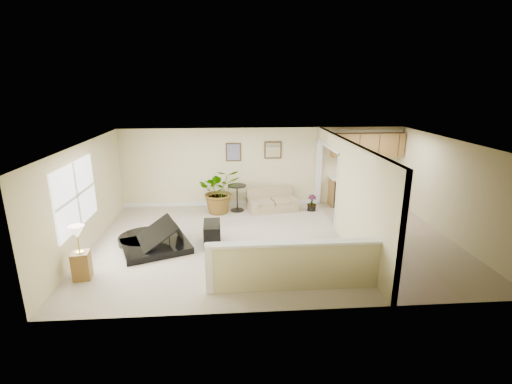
{
  "coord_description": "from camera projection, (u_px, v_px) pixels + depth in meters",
  "views": [
    {
      "loc": [
        -1.07,
        -8.59,
        3.83
      ],
      "look_at": [
        -0.42,
        0.4,
        1.18
      ],
      "focal_mm": 26.0,
      "sensor_mm": 36.0,
      "label": 1
    }
  ],
  "objects": [
    {
      "name": "interior_partition",
      "position": [
        344.0,
        190.0,
        9.39
      ],
      "size": [
        0.18,
        5.99,
        2.5
      ],
      "color": "#CBBF8A",
      "rests_on": "floor"
    },
    {
      "name": "kitchen_cabinets",
      "position": [
        362.0,
        179.0,
        11.96
      ],
      "size": [
        2.36,
        0.65,
        2.33
      ],
      "color": "olive",
      "rests_on": "floor"
    },
    {
      "name": "lamp_stand",
      "position": [
        80.0,
        257.0,
        7.43
      ],
      "size": [
        0.38,
        0.38,
        1.14
      ],
      "color": "olive",
      "rests_on": "floor"
    },
    {
      "name": "palm_plant",
      "position": [
        220.0,
        191.0,
        11.27
      ],
      "size": [
        1.41,
        1.27,
        1.39
      ],
      "color": "black",
      "rests_on": "floor"
    },
    {
      "name": "right_wall",
      "position": [
        452.0,
        190.0,
        9.33
      ],
      "size": [
        0.04,
        6.0,
        2.5
      ],
      "primitive_type": "cube",
      "color": "#CBBF8A",
      "rests_on": "floor"
    },
    {
      "name": "pony_half_wall",
      "position": [
        292.0,
        265.0,
        7.03
      ],
      "size": [
        3.42,
        0.22,
        1.0
      ],
      "color": "#CBBF8A",
      "rests_on": "floor"
    },
    {
      "name": "back_wall",
      "position": [
        263.0,
        167.0,
        11.89
      ],
      "size": [
        9.0,
        0.04,
        2.5
      ],
      "primitive_type": "cube",
      "color": "#CBBF8A",
      "rests_on": "floor"
    },
    {
      "name": "ceiling",
      "position": [
        275.0,
        142.0,
        8.66
      ],
      "size": [
        9.0,
        6.0,
        0.04
      ],
      "primitive_type": "cube",
      "color": "silver",
      "rests_on": "back_wall"
    },
    {
      "name": "accent_table",
      "position": [
        237.0,
        194.0,
        11.44
      ],
      "size": [
        0.57,
        0.57,
        0.83
      ],
      "color": "black",
      "rests_on": "floor"
    },
    {
      "name": "floor",
      "position": [
        274.0,
        241.0,
        9.37
      ],
      "size": [
        9.0,
        9.0,
        0.0
      ],
      "primitive_type": "plane",
      "color": "#B1A68A",
      "rests_on": "ground"
    },
    {
      "name": "left_window",
      "position": [
        76.0,
        195.0,
        8.17
      ],
      "size": [
        0.05,
        2.15,
        1.45
      ],
      "primitive_type": "cube",
      "color": "white",
      "rests_on": "left_wall"
    },
    {
      "name": "left_wall",
      "position": [
        85.0,
        197.0,
        8.7
      ],
      "size": [
        0.04,
        6.0,
        2.5
      ],
      "primitive_type": "cube",
      "color": "#CBBF8A",
      "rests_on": "floor"
    },
    {
      "name": "wall_art_left",
      "position": [
        233.0,
        152.0,
        11.65
      ],
      "size": [
        0.48,
        0.04,
        0.58
      ],
      "color": "#3C2916",
      "rests_on": "back_wall"
    },
    {
      "name": "front_wall",
      "position": [
        296.0,
        245.0,
        6.14
      ],
      "size": [
        9.0,
        0.04,
        2.5
      ],
      "primitive_type": "cube",
      "color": "#CBBF8A",
      "rests_on": "floor"
    },
    {
      "name": "wall_mirror",
      "position": [
        273.0,
        150.0,
        11.73
      ],
      "size": [
        0.55,
        0.04,
        0.55
      ],
      "color": "#3C2916",
      "rests_on": "back_wall"
    },
    {
      "name": "piano",
      "position": [
        154.0,
        224.0,
        8.87
      ],
      "size": [
        2.13,
        2.1,
        1.43
      ],
      "rotation": [
        0.0,
        0.0,
        0.38
      ],
      "color": "black",
      "rests_on": "floor"
    },
    {
      "name": "loveseat",
      "position": [
        272.0,
        199.0,
        11.63
      ],
      "size": [
        1.64,
        1.1,
        0.85
      ],
      "rotation": [
        0.0,
        0.0,
        0.18
      ],
      "color": "tan",
      "rests_on": "floor"
    },
    {
      "name": "small_plant",
      "position": [
        312.0,
        204.0,
        11.54
      ],
      "size": [
        0.34,
        0.34,
        0.51
      ],
      "color": "black",
      "rests_on": "floor"
    },
    {
      "name": "kitchen_vinyl",
      "position": [
        395.0,
        237.0,
        9.59
      ],
      "size": [
        2.7,
        6.0,
        0.01
      ],
      "primitive_type": "cube",
      "color": "gray",
      "rests_on": "floor"
    },
    {
      "name": "piano_bench",
      "position": [
        212.0,
        233.0,
        9.15
      ],
      "size": [
        0.43,
        0.82,
        0.53
      ],
      "primitive_type": "cube",
      "rotation": [
        0.0,
        0.0,
        0.03
      ],
      "color": "black",
      "rests_on": "floor"
    }
  ]
}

